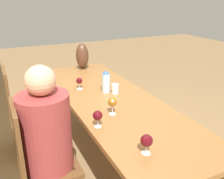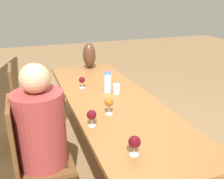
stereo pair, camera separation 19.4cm
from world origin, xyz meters
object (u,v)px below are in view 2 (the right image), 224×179
(chair_near, at_px, (33,157))
(wine_glass_0, at_px, (82,80))
(person_near, at_px, (44,138))
(wine_glass_2, at_px, (92,115))
(wine_glass_1, at_px, (109,102))
(water_bottle, at_px, (108,81))
(chair_far, at_px, (27,107))
(vase, at_px, (89,55))
(wine_glass_3, at_px, (135,142))
(water_tumbler, at_px, (116,89))

(chair_near, bearing_deg, wine_glass_0, -38.58)
(chair_near, height_order, person_near, person_near)
(wine_glass_0, xyz_separation_m, person_near, (-0.74, 0.50, -0.18))
(wine_glass_2, height_order, person_near, person_near)
(wine_glass_0, relative_size, wine_glass_1, 0.83)
(water_bottle, height_order, chair_far, chair_far)
(wine_glass_0, bearing_deg, vase, -21.65)
(wine_glass_2, relative_size, chair_near, 0.13)
(water_bottle, height_order, wine_glass_0, water_bottle)
(wine_glass_3, relative_size, chair_near, 0.13)
(wine_glass_0, bearing_deg, wine_glass_2, 171.00)
(wine_glass_2, xyz_separation_m, wine_glass_3, (-0.45, -0.15, -0.00))
(vase, distance_m, wine_glass_1, 1.43)
(wine_glass_0, bearing_deg, water_tumbler, -133.54)
(wine_glass_1, bearing_deg, wine_glass_0, 4.95)
(wine_glass_0, bearing_deg, wine_glass_1, -175.05)
(chair_near, bearing_deg, chair_far, 0.00)
(water_bottle, relative_size, wine_glass_1, 1.56)
(wine_glass_1, bearing_deg, wine_glass_3, 175.72)
(water_tumbler, height_order, chair_far, chair_far)
(vase, bearing_deg, water_tumbler, -179.55)
(water_tumbler, xyz_separation_m, vase, (0.99, 0.01, 0.13))
(vase, relative_size, wine_glass_2, 2.59)
(wine_glass_3, height_order, chair_near, chair_near)
(chair_near, xyz_separation_m, chair_far, (0.98, 0.00, 0.00))
(water_bottle, distance_m, wine_glass_0, 0.30)
(water_bottle, distance_m, vase, 0.92)
(water_tumbler, relative_size, wine_glass_1, 0.66)
(wine_glass_0, relative_size, person_near, 0.10)
(wine_glass_1, xyz_separation_m, chair_far, (0.94, 0.65, -0.35))
(water_tumbler, bearing_deg, chair_far, 59.56)
(water_bottle, height_order, person_near, person_near)
(wine_glass_1, height_order, chair_far, chair_far)
(wine_glass_3, bearing_deg, person_near, 42.92)
(wine_glass_0, relative_size, wine_glass_2, 0.93)
(water_tumbler, bearing_deg, wine_glass_3, 164.81)
(wine_glass_3, distance_m, chair_near, 0.88)
(water_tumbler, xyz_separation_m, wine_glass_3, (-1.02, 0.28, 0.04))
(vase, distance_m, chair_near, 1.75)
(wine_glass_1, distance_m, wine_glass_3, 0.60)
(water_tumbler, bearing_deg, wine_glass_2, 143.08)
(water_bottle, relative_size, wine_glass_2, 1.75)
(wine_glass_2, xyz_separation_m, person_near, (0.10, 0.36, -0.18))
(wine_glass_3, height_order, chair_far, chair_far)
(chair_far, bearing_deg, water_tumbler, -120.44)
(wine_glass_0, xyz_separation_m, chair_near, (-0.74, 0.59, -0.33))
(water_bottle, distance_m, wine_glass_3, 1.11)
(vase, height_order, chair_far, vase)
(water_bottle, bearing_deg, vase, -3.90)
(wine_glass_0, xyz_separation_m, chair_far, (0.24, 0.59, -0.33))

